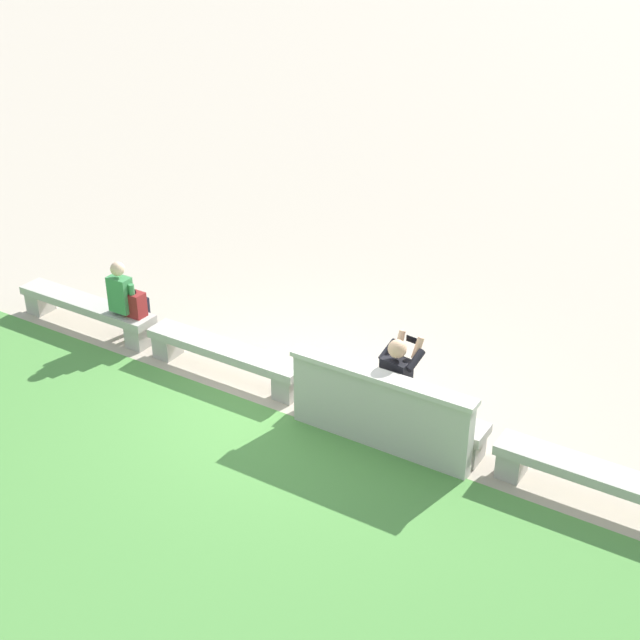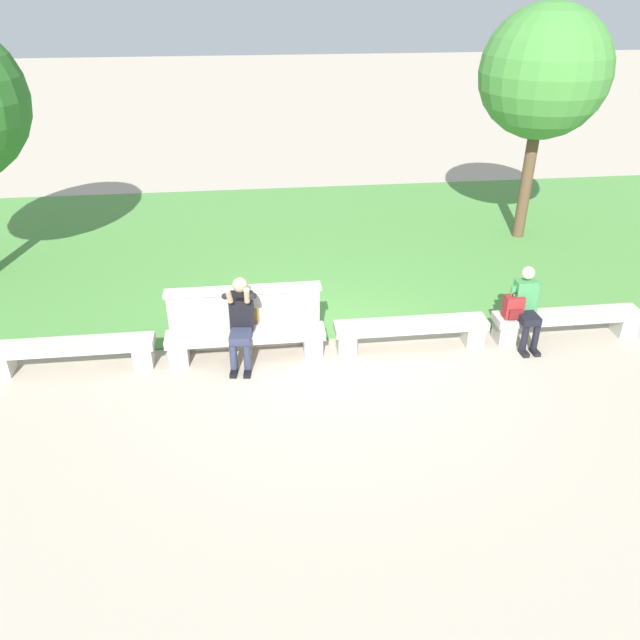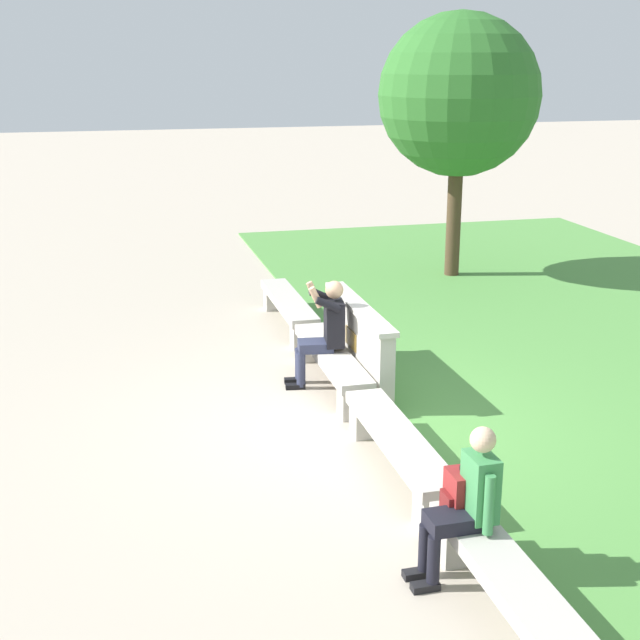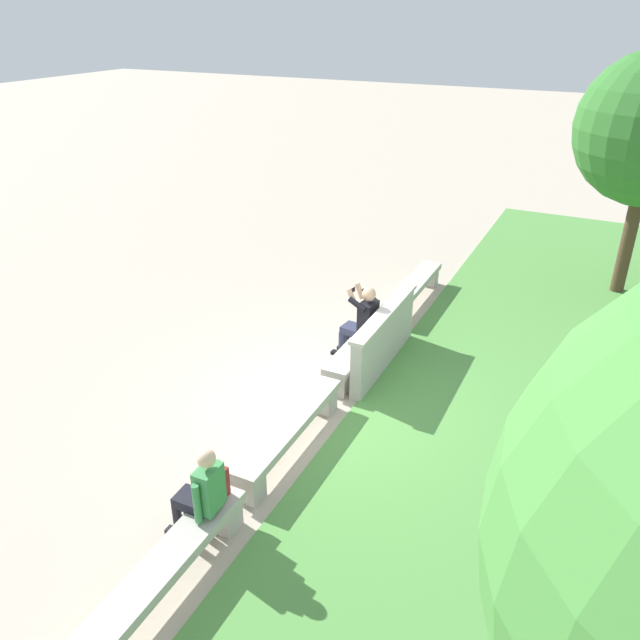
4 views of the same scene
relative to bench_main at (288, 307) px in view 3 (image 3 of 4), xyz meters
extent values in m
plane|color=#B2A593|center=(3.80, 0.00, -0.31)|extent=(80.00, 80.00, 0.00)
cube|color=#B7B2A8|center=(0.00, 0.00, 0.08)|extent=(2.37, 0.40, 0.12)
cube|color=#B7B2A8|center=(-1.01, 0.00, -0.14)|extent=(0.28, 0.34, 0.33)
cube|color=#B7B2A8|center=(1.01, 0.00, -0.14)|extent=(0.28, 0.34, 0.33)
cube|color=#B7B2A8|center=(2.53, 0.00, 0.08)|extent=(2.37, 0.40, 0.12)
cube|color=#B7B2A8|center=(1.52, 0.00, -0.14)|extent=(0.28, 0.34, 0.33)
cube|color=#B7B2A8|center=(3.54, 0.00, -0.14)|extent=(0.28, 0.34, 0.33)
cube|color=#B7B2A8|center=(5.06, 0.00, 0.08)|extent=(2.37, 0.40, 0.12)
cube|color=#B7B2A8|center=(4.05, 0.00, -0.14)|extent=(0.28, 0.34, 0.33)
cube|color=#B7B2A8|center=(6.07, 0.00, -0.14)|extent=(0.28, 0.34, 0.33)
cube|color=#B7B2A8|center=(7.59, 0.00, 0.08)|extent=(2.37, 0.40, 0.12)
cube|color=#B7B2A8|center=(6.58, 0.00, -0.14)|extent=(0.28, 0.34, 0.33)
cube|color=#B7B2A8|center=(2.53, 0.34, 0.17)|extent=(2.28, 0.18, 0.95)
cube|color=beige|center=(2.53, 0.34, 0.67)|extent=(2.34, 0.24, 0.06)
cube|color=brown|center=(2.53, 0.24, 0.28)|extent=(0.44, 0.02, 0.22)
cube|color=black|center=(2.33, -0.43, -0.28)|extent=(0.13, 0.25, 0.06)
cylinder|color=#2D334C|center=(2.34, -0.36, -0.07)|extent=(0.11, 0.11, 0.42)
cube|color=black|center=(2.53, -0.46, -0.28)|extent=(0.13, 0.25, 0.06)
cylinder|color=#2D334C|center=(2.54, -0.39, -0.07)|extent=(0.11, 0.11, 0.42)
cube|color=#2D334C|center=(2.46, -0.19, 0.20)|extent=(0.35, 0.45, 0.12)
cube|color=black|center=(2.49, 0.04, 0.48)|extent=(0.37, 0.26, 0.56)
sphere|color=tan|center=(2.49, 0.04, 0.90)|extent=(0.22, 0.22, 0.22)
cylinder|color=black|center=(2.29, -0.04, 0.77)|extent=(0.13, 0.32, 0.21)
cylinder|color=tan|center=(2.34, -0.18, 0.85)|extent=(0.12, 0.20, 0.27)
cylinder|color=black|center=(2.67, -0.08, 0.77)|extent=(0.13, 0.32, 0.21)
cylinder|color=tan|center=(2.59, -0.21, 0.85)|extent=(0.08, 0.18, 0.27)
cube|color=black|center=(2.45, -0.26, 0.89)|extent=(0.15, 0.03, 0.08)
cube|color=black|center=(6.75, -0.42, -0.28)|extent=(0.10, 0.22, 0.06)
cylinder|color=black|center=(6.75, -0.36, -0.07)|extent=(0.10, 0.10, 0.42)
cube|color=black|center=(6.93, -0.42, -0.28)|extent=(0.10, 0.22, 0.06)
cylinder|color=black|center=(6.93, -0.36, -0.07)|extent=(0.10, 0.10, 0.42)
cube|color=black|center=(6.83, -0.18, 0.20)|extent=(0.29, 0.41, 0.12)
cube|color=#3D894C|center=(6.83, 0.04, 0.46)|extent=(0.32, 0.21, 0.52)
sphere|color=beige|center=(6.83, 0.04, 0.85)|extent=(0.20, 0.20, 0.20)
cylinder|color=#3D894C|center=(6.63, 0.02, 0.41)|extent=(0.08, 0.08, 0.48)
cylinder|color=#3D894C|center=(7.03, 0.02, 0.41)|extent=(0.08, 0.08, 0.48)
cube|color=maroon|center=(6.64, -0.03, 0.32)|extent=(0.28, 0.20, 0.36)
cube|color=maroon|center=(6.64, -0.14, 0.25)|extent=(0.20, 0.06, 0.16)
torus|color=black|center=(6.64, -0.03, 0.52)|extent=(0.10, 0.02, 0.10)
cylinder|color=#4C3826|center=(-2.36, 3.57, 0.89)|extent=(0.26, 0.26, 2.39)
sphere|color=#2D6B28|center=(-2.36, 3.57, 2.93)|extent=(2.82, 2.82, 2.82)
camera|label=1|loc=(-1.43, 8.02, 6.01)|focal=50.00mm
camera|label=2|loc=(2.67, -8.09, 4.82)|focal=35.00mm
camera|label=3|loc=(12.49, -2.64, 3.64)|focal=50.00mm
camera|label=4|loc=(10.79, 3.28, 4.95)|focal=35.00mm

